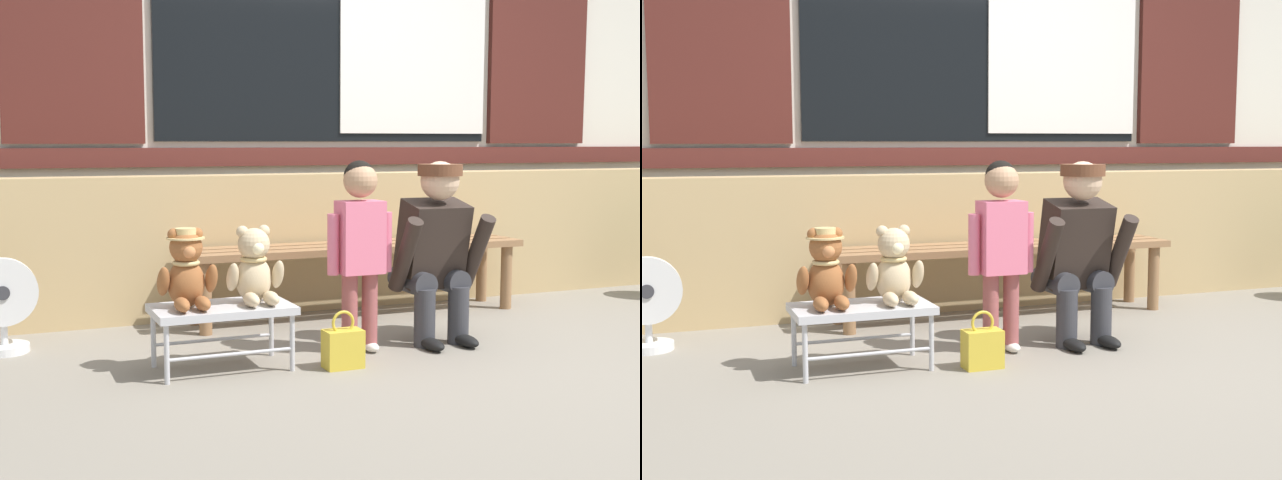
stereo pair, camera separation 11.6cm
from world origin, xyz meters
TOP-DOWN VIEW (x-y plane):
  - ground_plane at (0.00, 0.00)m, footprint 60.00×60.00m
  - brick_low_wall at (0.00, 1.43)m, footprint 6.80×0.25m
  - shop_facade at (0.00, 1.94)m, footprint 6.94×0.26m
  - wooden_bench_long at (-0.15, 1.06)m, footprint 2.10×0.40m
  - small_display_bench at (-1.22, 0.21)m, footprint 0.64×0.36m
  - teddy_bear_with_hat at (-1.38, 0.21)m, footprint 0.28×0.27m
  - teddy_bear_plain at (-1.06, 0.21)m, footprint 0.28×0.26m
  - child_standing at (-0.50, 0.26)m, footprint 0.35×0.18m
  - adult_crouching at (-0.03, 0.32)m, footprint 0.50×0.49m
  - handbag_on_ground at (-0.69, 0.02)m, footprint 0.18×0.11m
  - floor_fan at (-2.15, 0.90)m, footprint 0.34×0.24m

SIDE VIEW (x-z plane):
  - ground_plane at x=0.00m, z-range 0.00..0.00m
  - handbag_on_ground at x=-0.69m, z-range -0.04..0.23m
  - floor_fan at x=-2.15m, z-range 0.00..0.48m
  - small_display_bench at x=-1.22m, z-range 0.12..0.42m
  - wooden_bench_long at x=-0.15m, z-range 0.15..0.59m
  - brick_low_wall at x=0.00m, z-range 0.00..0.85m
  - teddy_bear_plain at x=-1.06m, z-range 0.28..0.65m
  - teddy_bear_with_hat at x=-1.38m, z-range 0.29..0.65m
  - adult_crouching at x=-0.03m, z-range 0.01..0.96m
  - child_standing at x=-0.50m, z-range 0.11..1.07m
  - shop_facade at x=0.00m, z-range 0.01..3.52m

